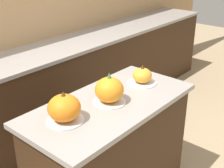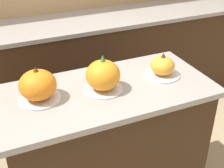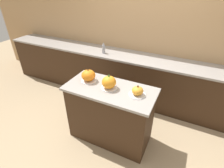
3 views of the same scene
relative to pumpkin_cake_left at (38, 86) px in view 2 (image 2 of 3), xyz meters
The scene contains 5 objects.
kitchen_island 0.65m from the pumpkin_cake_left, ahead, with size 1.24×0.60×0.92m.
back_counter 1.28m from the pumpkin_cake_left, 71.87° to the left, with size 6.00×0.60×0.93m.
pumpkin_cake_left is the anchor object (origin of this frame).
pumpkin_cake_center 0.35m from the pumpkin_cake_left, ahead, with size 0.22×0.22×0.21m.
pumpkin_cake_right 0.74m from the pumpkin_cake_left, ahead, with size 0.22×0.22×0.15m.
Camera 2 is at (-0.58, -1.39, 1.82)m, focal length 50.00 mm.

